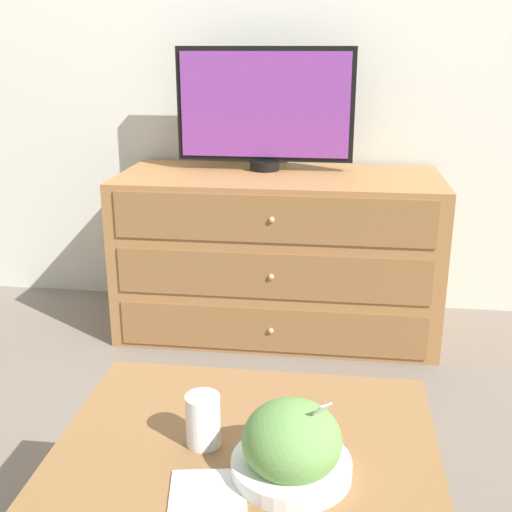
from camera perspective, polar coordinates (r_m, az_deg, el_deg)
The scene contains 8 objects.
ground_plane at distance 3.22m, azimuth 0.69°, elevation -3.83°, with size 12.00×12.00×0.00m, color #70665B.
wall_back at distance 3.01m, azimuth 0.85°, elevation 19.96°, with size 12.00×0.05×2.60m.
dresser at distance 2.79m, azimuth 1.99°, elevation 0.21°, with size 1.35×0.60×0.69m.
tv at distance 2.77m, azimuth 0.80°, elevation 13.10°, with size 0.75×0.13×0.51m.
coffee_table at distance 1.36m, azimuth -0.85°, elevation -18.98°, with size 0.75×0.60×0.47m.
takeout_bowl at distance 1.21m, azimuth 3.19°, elevation -16.55°, with size 0.22×0.22×0.17m.
drink_cup at distance 1.29m, azimuth -4.72°, elevation -14.58°, with size 0.07×0.07×0.11m.
napkin at distance 1.19m, azimuth -4.29°, elevation -20.36°, with size 0.16×0.16×0.00m.
Camera 1 is at (0.34, -2.96, 1.21)m, focal length 45.00 mm.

